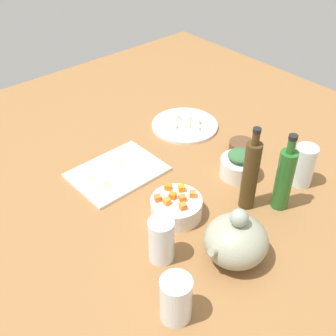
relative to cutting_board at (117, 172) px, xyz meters
The scene contains 30 objects.
tabletop 17.05cm from the cutting_board, 126.58° to the left, with size 190.00×190.00×3.00cm, color olive.
cutting_board is the anchor object (origin of this frame).
plate_tofu 36.52cm from the cutting_board, behind, with size 24.94×24.94×1.20cm, color white.
bowl_greens 39.41cm from the cutting_board, 137.56° to the left, with size 12.13×12.13×6.28cm, color white.
bowl_carrots 27.09cm from the cutting_board, 93.34° to the left, with size 14.78×14.78×5.68cm, color white.
bowl_small_side 43.79cm from the cutting_board, 154.86° to the left, with size 8.76×8.76×4.01cm, color brown.
teapot 48.91cm from the cutting_board, 92.65° to the left, with size 17.99×16.26×16.49cm.
bottle_0 43.93cm from the cutting_board, 118.06° to the left, with size 4.53×4.53×26.90cm.
bottle_1 52.73cm from the cutting_board, 121.67° to the left, with size 4.99×4.99×24.90cm.
drinking_glass_0 55.38cm from the cutting_board, 68.19° to the left, with size 7.30×7.30×12.03cm, color white.
drinking_glass_1 38.49cm from the cutting_board, 71.78° to the left, with size 6.67×6.67×12.73cm, color white.
drinking_glass_2 58.91cm from the cutting_board, 134.17° to the left, with size 6.71×6.71×13.58cm, color white.
carrot_cube_0 24.52cm from the cutting_board, 84.04° to the left, with size 1.80×1.80×1.80cm, color orange.
carrot_cube_1 31.35cm from the cutting_board, 90.94° to the left, with size 1.80×1.80×1.80cm, color orange.
carrot_cube_2 22.83cm from the cutting_board, 97.60° to the left, with size 1.80×1.80×1.80cm, color orange.
carrot_cube_3 29.02cm from the cutting_board, 95.34° to the left, with size 1.80×1.80×1.80cm, color orange.
carrot_cube_4 26.32cm from the cutting_board, 93.00° to the left, with size 1.80×1.80×1.80cm, color orange.
carrot_cube_5 26.24cm from the cutting_board, 102.21° to the left, with size 1.80×1.80×1.80cm, color orange.
carrot_cube_6 30.06cm from the cutting_board, 101.89° to the left, with size 1.80×1.80×1.80cm, color orange.
carrot_cube_7 27.08cm from the cutting_board, 86.80° to the left, with size 1.80×1.80×1.80cm, color orange.
chopped_greens_mound 39.99cm from the cutting_board, 137.56° to the left, with size 8.09×8.04×3.02cm, color #346438.
tofu_cube_0 38.79cm from the cutting_board, 169.77° to the right, with size 2.20×2.20×2.20cm, color #E3F7CA.
tofu_cube_1 31.80cm from the cutting_board, 166.80° to the right, with size 2.20×2.20×2.20cm, color white.
tofu_cube_2 35.51cm from the cutting_board, behind, with size 2.20×2.20×2.20cm, color white.
tofu_cube_3 37.60cm from the cutting_board, 163.33° to the right, with size 2.20×2.20×2.20cm, color white.
tofu_cube_4 36.62cm from the cutting_board, behind, with size 2.20×2.20×2.20cm, color white.
tofu_cube_5 39.92cm from the cutting_board, behind, with size 2.20×2.20×2.20cm, color white.
dumpling_0 10.12cm from the cutting_board, 11.52° to the right, with size 4.64×4.26×2.03cm, color beige.
dumpling_1 2.67cm from the cutting_board, 122.17° to the right, with size 5.31×4.73×2.08cm, color beige.
dumpling_2 8.56cm from the cutting_board, 28.42° to the left, with size 4.07×3.91×2.86cm, color beige.
Camera 1 is at (68.53, 78.29, 88.74)cm, focal length 45.09 mm.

